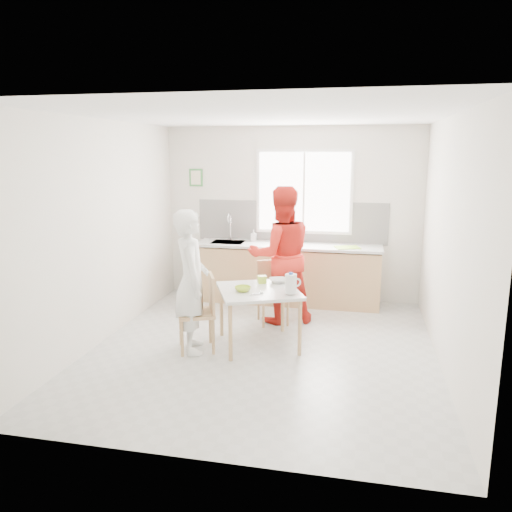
{
  "coord_description": "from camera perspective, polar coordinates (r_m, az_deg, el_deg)",
  "views": [
    {
      "loc": [
        1.07,
        -5.5,
        2.32
      ],
      "look_at": [
        -0.13,
        0.2,
        1.09
      ],
      "focal_mm": 35.0,
      "sensor_mm": 36.0,
      "label": 1
    }
  ],
  "objects": [
    {
      "name": "green_box",
      "position": [
        6.23,
        0.7,
        -2.69
      ],
      "size": [
        0.13,
        0.13,
        0.09
      ],
      "primitive_type": "cube",
      "rotation": [
        0.0,
        0.0,
        0.4
      ],
      "color": "#ADD531",
      "rests_on": "dining_table"
    },
    {
      "name": "kitchen_counter",
      "position": [
        7.77,
        3.59,
        -2.28
      ],
      "size": [
        2.84,
        0.64,
        1.37
      ],
      "color": "tan",
      "rests_on": "ground"
    },
    {
      "name": "dining_table",
      "position": [
        5.98,
        0.3,
        -4.5
      ],
      "size": [
        1.2,
        1.2,
        0.7
      ],
      "rotation": [
        0.0,
        0.0,
        0.4
      ],
      "color": "silver",
      "rests_on": "ground"
    },
    {
      "name": "soap_bottle",
      "position": [
        7.88,
        -0.28,
        2.36
      ],
      "size": [
        0.09,
        0.09,
        0.18
      ],
      "primitive_type": "imported",
      "rotation": [
        0.0,
        0.0,
        0.09
      ],
      "color": "#999999",
      "rests_on": "kitchen_counter"
    },
    {
      "name": "spoon",
      "position": [
        5.73,
        -0.05,
        -4.36
      ],
      "size": [
        0.13,
        0.12,
        0.01
      ],
      "primitive_type": "cylinder",
      "rotation": [
        0.0,
        1.57,
        0.75
      ],
      "color": "#A5A5AA",
      "rests_on": "dining_table"
    },
    {
      "name": "ground",
      "position": [
        6.07,
        0.83,
        -10.57
      ],
      "size": [
        4.5,
        4.5,
        0.0
      ],
      "primitive_type": "plane",
      "color": "#B7B7B2",
      "rests_on": "ground"
    },
    {
      "name": "wine_bottle_a",
      "position": [
        7.73,
        4.16,
        2.65
      ],
      "size": [
        0.07,
        0.07,
        0.32
      ],
      "primitive_type": "cylinder",
      "color": "black",
      "rests_on": "kitchen_counter"
    },
    {
      "name": "backsplash",
      "position": [
        7.89,
        4.0,
        3.91
      ],
      "size": [
        3.0,
        0.02,
        0.65
      ],
      "primitive_type": "cube",
      "color": "white",
      "rests_on": "room_shell"
    },
    {
      "name": "picture_frame",
      "position": [
        8.18,
        -6.88,
        8.89
      ],
      "size": [
        0.22,
        0.03,
        0.28
      ],
      "color": "#418F45",
      "rests_on": "room_shell"
    },
    {
      "name": "bowl_white",
      "position": [
        6.25,
        2.55,
        -2.83
      ],
      "size": [
        0.29,
        0.29,
        0.05
      ],
      "primitive_type": "imported",
      "rotation": [
        0.0,
        0.0,
        0.4
      ],
      "color": "silver",
      "rests_on": "dining_table"
    },
    {
      "name": "room_shell",
      "position": [
        5.65,
        0.88,
        5.05
      ],
      "size": [
        4.5,
        4.5,
        4.5
      ],
      "color": "silver",
      "rests_on": "ground"
    },
    {
      "name": "wine_bottle_b",
      "position": [
        7.77,
        4.19,
        2.63
      ],
      "size": [
        0.07,
        0.07,
        0.3
      ],
      "primitive_type": "cylinder",
      "color": "black",
      "rests_on": "kitchen_counter"
    },
    {
      "name": "bowl_green",
      "position": [
        5.87,
        -1.52,
        -3.78
      ],
      "size": [
        0.25,
        0.25,
        0.06
      ],
      "primitive_type": "imported",
      "rotation": [
        0.0,
        0.0,
        0.4
      ],
      "color": "#ABD130",
      "rests_on": "dining_table"
    },
    {
      "name": "jar_amber",
      "position": [
        7.76,
        3.79,
        2.1
      ],
      "size": [
        0.06,
        0.06,
        0.16
      ],
      "primitive_type": "cylinder",
      "color": "olive",
      "rests_on": "kitchen_counter"
    },
    {
      "name": "chair_left",
      "position": [
        5.93,
        -6.21,
        -6.04
      ],
      "size": [
        0.55,
        0.55,
        0.91
      ],
      "rotation": [
        0.0,
        0.0,
        -1.17
      ],
      "color": "tan",
      "rests_on": "ground"
    },
    {
      "name": "chair_far",
      "position": [
        6.86,
        1.83,
        -3.76
      ],
      "size": [
        0.51,
        0.51,
        0.85
      ],
      "rotation": [
        0.0,
        0.0,
        0.4
      ],
      "color": "tan",
      "rests_on": "ground"
    },
    {
      "name": "window",
      "position": [
        7.8,
        5.51,
        7.3
      ],
      "size": [
        1.5,
        0.06,
        1.3
      ],
      "color": "white",
      "rests_on": "room_shell"
    },
    {
      "name": "milk_jug",
      "position": [
        5.73,
        4.03,
        -3.15
      ],
      "size": [
        0.19,
        0.14,
        0.24
      ],
      "rotation": [
        0.0,
        0.0,
        0.4
      ],
      "color": "white",
      "rests_on": "dining_table"
    },
    {
      "name": "cutting_board",
      "position": [
        7.47,
        10.4,
        0.97
      ],
      "size": [
        0.41,
        0.35,
        0.01
      ],
      "primitive_type": "cube",
      "rotation": [
        0.0,
        0.0,
        0.32
      ],
      "color": "#8BBE2C",
      "rests_on": "kitchen_counter"
    },
    {
      "name": "person_white",
      "position": [
        5.82,
        -7.38,
        -2.9
      ],
      "size": [
        0.61,
        0.72,
        1.68
      ],
      "primitive_type": "imported",
      "rotation": [
        0.0,
        0.0,
        1.97
      ],
      "color": "white",
      "rests_on": "ground"
    },
    {
      "name": "person_red",
      "position": [
        6.77,
        2.88,
        0.09
      ],
      "size": [
        1.11,
        1.0,
        1.87
      ],
      "primitive_type": "imported",
      "rotation": [
        0.0,
        0.0,
        3.54
      ],
      "color": "red",
      "rests_on": "ground"
    }
  ]
}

